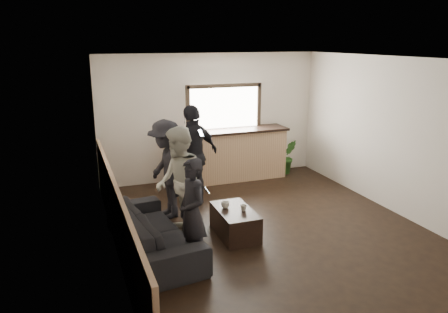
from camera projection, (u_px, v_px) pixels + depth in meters
name	position (u px, v px, depth m)	size (l,w,h in m)	color
ground	(267.00, 227.00, 7.39)	(5.00, 6.00, 0.01)	black
room_shell	(227.00, 147.00, 6.76)	(5.01, 6.01, 2.80)	silver
bar_counter	(228.00, 152.00, 9.77)	(2.70, 0.68, 2.13)	tan
sofa	(153.00, 231.00, 6.49)	(2.24, 0.88, 0.65)	black
coffee_table	(235.00, 222.00, 7.06)	(0.55, 0.99, 0.44)	black
cup_a	(225.00, 205.00, 7.06)	(0.13, 0.13, 0.11)	silver
cup_b	(244.00, 208.00, 6.94)	(0.11, 0.11, 0.10)	silver
potted_plant	(287.00, 157.00, 10.28)	(0.45, 0.36, 0.81)	#2D6623
person_a	(192.00, 213.00, 6.02)	(0.49, 0.61, 1.54)	black
person_b	(179.00, 184.00, 6.81)	(0.76, 0.93, 1.80)	beige
person_c	(167.00, 169.00, 7.65)	(0.80, 1.21, 1.76)	black
person_d	(194.00, 156.00, 8.22)	(1.22, 0.88, 1.92)	black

